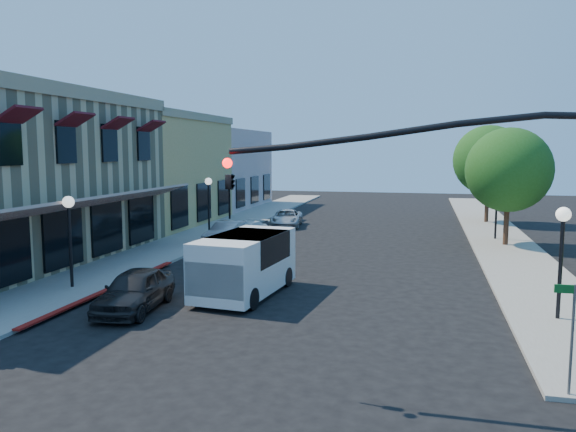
% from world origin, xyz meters
% --- Properties ---
extents(ground, '(120.00, 120.00, 0.00)m').
position_xyz_m(ground, '(0.00, 0.00, 0.00)').
color(ground, black).
rests_on(ground, ground).
extents(sidewalk_left, '(3.50, 50.00, 0.12)m').
position_xyz_m(sidewalk_left, '(-8.75, 27.00, 0.06)').
color(sidewalk_left, gray).
rests_on(sidewalk_left, ground).
extents(sidewalk_right, '(3.50, 50.00, 0.12)m').
position_xyz_m(sidewalk_right, '(8.75, 27.00, 0.06)').
color(sidewalk_right, gray).
rests_on(sidewalk_right, ground).
extents(curb_red_strip, '(0.25, 10.00, 0.06)m').
position_xyz_m(curb_red_strip, '(-6.90, 8.00, 0.00)').
color(curb_red_strip, maroon).
rests_on(curb_red_strip, ground).
extents(yellow_stucco_building, '(10.00, 12.00, 7.60)m').
position_xyz_m(yellow_stucco_building, '(-15.50, 26.00, 3.80)').
color(yellow_stucco_building, tan).
rests_on(yellow_stucco_building, ground).
extents(pink_stucco_building, '(10.00, 12.00, 7.00)m').
position_xyz_m(pink_stucco_building, '(-15.50, 38.00, 3.50)').
color(pink_stucco_building, beige).
rests_on(pink_stucco_building, ground).
extents(street_tree_a, '(4.56, 4.56, 6.48)m').
position_xyz_m(street_tree_a, '(8.80, 22.00, 4.19)').
color(street_tree_a, '#342015').
rests_on(street_tree_a, ground).
extents(street_tree_b, '(4.94, 4.94, 7.02)m').
position_xyz_m(street_tree_b, '(8.80, 32.00, 4.54)').
color(street_tree_b, '#342015').
rests_on(street_tree_b, ground).
extents(signal_mast_arm, '(8.01, 0.39, 6.00)m').
position_xyz_m(signal_mast_arm, '(5.86, 1.50, 4.09)').
color(signal_mast_arm, black).
rests_on(signal_mast_arm, ground).
extents(street_name_sign, '(0.80, 0.06, 2.50)m').
position_xyz_m(street_name_sign, '(7.50, 2.20, 1.70)').
color(street_name_sign, '#595B5E').
rests_on(street_name_sign, ground).
extents(lamppost_left_near, '(0.44, 0.44, 3.57)m').
position_xyz_m(lamppost_left_near, '(-8.50, 8.00, 2.74)').
color(lamppost_left_near, black).
rests_on(lamppost_left_near, ground).
extents(lamppost_left_far, '(0.44, 0.44, 3.57)m').
position_xyz_m(lamppost_left_far, '(-8.50, 22.00, 2.74)').
color(lamppost_left_far, black).
rests_on(lamppost_left_far, ground).
extents(lamppost_right_near, '(0.44, 0.44, 3.57)m').
position_xyz_m(lamppost_right_near, '(8.50, 8.00, 2.74)').
color(lamppost_right_near, black).
rests_on(lamppost_right_near, ground).
extents(lamppost_right_far, '(0.44, 0.44, 3.57)m').
position_xyz_m(lamppost_right_far, '(8.50, 24.00, 2.74)').
color(lamppost_right_far, black).
rests_on(lamppost_right_far, ground).
extents(white_van, '(2.67, 5.21, 2.22)m').
position_xyz_m(white_van, '(-1.88, 8.77, 1.28)').
color(white_van, silver).
rests_on(white_van, ground).
extents(parked_car_a, '(1.97, 4.14, 1.37)m').
position_xyz_m(parked_car_a, '(-4.80, 6.08, 0.68)').
color(parked_car_a, black).
rests_on(parked_car_a, ground).
extents(parked_car_b, '(1.79, 4.10, 1.31)m').
position_xyz_m(parked_car_b, '(-6.20, 19.00, 0.66)').
color(parked_car_b, '#999A9D').
rests_on(parked_car_b, ground).
extents(parked_car_c, '(2.18, 4.24, 1.18)m').
position_xyz_m(parked_car_c, '(-5.52, 20.00, 0.59)').
color(parked_car_c, silver).
rests_on(parked_car_c, ground).
extents(parked_car_d, '(2.43, 4.37, 1.16)m').
position_xyz_m(parked_car_d, '(-4.80, 27.06, 0.58)').
color(parked_car_d, '#B9BABE').
rests_on(parked_car_d, ground).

